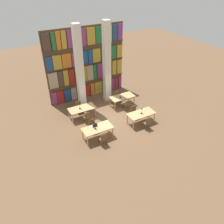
# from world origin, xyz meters

# --- Properties ---
(ground_plane) EXTENTS (40.00, 40.00, 0.00)m
(ground_plane) POSITION_xyz_m (0.00, 0.00, 0.00)
(ground_plane) COLOR brown
(bookshelf_bank) EXTENTS (6.23, 0.35, 5.50)m
(bookshelf_bank) POSITION_xyz_m (0.00, 3.84, 2.68)
(bookshelf_bank) COLOR brown
(bookshelf_bank) RESTS_ON ground_plane
(pillar_left) EXTENTS (0.48, 0.48, 6.00)m
(pillar_left) POSITION_xyz_m (-1.06, 2.57, 3.00)
(pillar_left) COLOR silver
(pillar_left) RESTS_ON ground_plane
(pillar_center) EXTENTS (0.48, 0.48, 6.00)m
(pillar_center) POSITION_xyz_m (1.06, 2.57, 3.00)
(pillar_center) COLOR silver
(pillar_center) RESTS_ON ground_plane
(reading_table_0) EXTENTS (1.85, 0.90, 0.77)m
(reading_table_0) POSITION_xyz_m (-1.66, -1.31, 0.68)
(reading_table_0) COLOR tan
(reading_table_0) RESTS_ON ground_plane
(chair_0) EXTENTS (0.42, 0.40, 0.88)m
(chair_0) POSITION_xyz_m (-1.66, -2.04, 0.48)
(chair_0) COLOR brown
(chair_0) RESTS_ON ground_plane
(chair_1) EXTENTS (0.42, 0.40, 0.88)m
(chair_1) POSITION_xyz_m (-1.66, -0.58, 0.48)
(chair_1) COLOR brown
(chair_1) RESTS_ON ground_plane
(desk_lamp_0) EXTENTS (0.14, 0.14, 0.48)m
(desk_lamp_0) POSITION_xyz_m (-1.81, -1.33, 1.09)
(desk_lamp_0) COLOR black
(desk_lamp_0) RESTS_ON reading_table_0
(laptop) EXTENTS (0.32, 0.22, 0.21)m
(laptop) POSITION_xyz_m (-1.74, -1.05, 0.81)
(laptop) COLOR silver
(laptop) RESTS_ON reading_table_0
(reading_table_1) EXTENTS (1.85, 0.90, 0.77)m
(reading_table_1) POSITION_xyz_m (1.57, -1.30, 0.68)
(reading_table_1) COLOR tan
(reading_table_1) RESTS_ON ground_plane
(chair_2) EXTENTS (0.42, 0.40, 0.88)m
(chair_2) POSITION_xyz_m (1.54, -2.03, 0.48)
(chair_2) COLOR brown
(chair_2) RESTS_ON ground_plane
(chair_3) EXTENTS (0.42, 0.40, 0.88)m
(chair_3) POSITION_xyz_m (1.54, -0.56, 0.48)
(chair_3) COLOR brown
(chair_3) RESTS_ON ground_plane
(desk_lamp_1) EXTENTS (0.14, 0.14, 0.42)m
(desk_lamp_1) POSITION_xyz_m (1.57, -1.33, 1.05)
(desk_lamp_1) COLOR black
(desk_lamp_1) RESTS_ON reading_table_1
(reading_table_2) EXTENTS (1.85, 0.90, 0.77)m
(reading_table_2) POSITION_xyz_m (-1.63, 1.20, 0.68)
(reading_table_2) COLOR tan
(reading_table_2) RESTS_ON ground_plane
(chair_4) EXTENTS (0.42, 0.40, 0.88)m
(chair_4) POSITION_xyz_m (-1.59, 0.47, 0.48)
(chair_4) COLOR brown
(chair_4) RESTS_ON ground_plane
(chair_5) EXTENTS (0.42, 0.40, 0.88)m
(chair_5) POSITION_xyz_m (-1.59, 1.94, 0.48)
(chair_5) COLOR brown
(chair_5) RESTS_ON ground_plane
(desk_lamp_2) EXTENTS (0.14, 0.14, 0.49)m
(desk_lamp_2) POSITION_xyz_m (-1.78, 1.19, 1.10)
(desk_lamp_2) COLOR black
(desk_lamp_2) RESTS_ON reading_table_2
(reading_table_3) EXTENTS (1.85, 0.90, 0.77)m
(reading_table_3) POSITION_xyz_m (1.63, 1.23, 0.68)
(reading_table_3) COLOR tan
(reading_table_3) RESTS_ON ground_plane
(chair_6) EXTENTS (0.42, 0.40, 0.88)m
(chair_6) POSITION_xyz_m (1.63, 0.49, 0.48)
(chair_6) COLOR brown
(chair_6) RESTS_ON ground_plane
(chair_7) EXTENTS (0.42, 0.40, 0.88)m
(chair_7) POSITION_xyz_m (1.63, 1.96, 0.48)
(chair_7) COLOR brown
(chair_7) RESTS_ON ground_plane
(desk_lamp_3) EXTENTS (0.14, 0.14, 0.40)m
(desk_lamp_3) POSITION_xyz_m (1.44, 1.18, 1.04)
(desk_lamp_3) COLOR black
(desk_lamp_3) RESTS_ON reading_table_3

